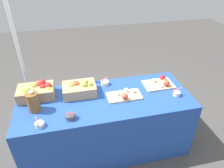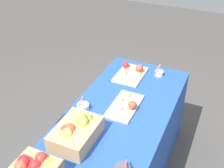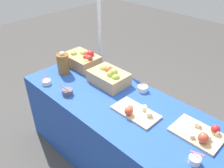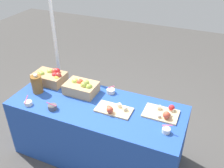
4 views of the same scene
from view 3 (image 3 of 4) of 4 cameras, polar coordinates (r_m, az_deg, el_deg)
name	(u,v)px [view 3 (image 3 of 4)]	position (r m, az deg, el deg)	size (l,w,h in m)	color
ground_plane	(117,159)	(2.54, 1.20, -17.65)	(10.00, 10.00, 0.00)	#474442
table	(117,132)	(2.27, 1.31, -11.67)	(1.90, 0.76, 0.74)	#234CAD
apple_crate_left	(82,59)	(2.56, -7.26, 6.01)	(0.38, 0.26, 0.17)	tan
apple_crate_middle	(109,77)	(2.23, -0.72, 1.83)	(0.36, 0.26, 0.19)	tan
cutting_board_front	(135,112)	(1.89, 5.60, -6.73)	(0.38, 0.20, 0.09)	#D1B284
cutting_board_back	(201,133)	(1.81, 20.73, -11.15)	(0.35, 0.24, 0.09)	#D1B284
sample_bowl_near	(46,82)	(2.32, -15.65, 0.47)	(0.08, 0.09, 0.10)	silver
sample_bowl_mid	(195,160)	(1.62, 19.43, -16.99)	(0.10, 0.08, 0.10)	silver
sample_bowl_far	(67,92)	(2.13, -10.78, -1.91)	(0.10, 0.10, 0.10)	#4C4C51
sample_bowl_extra	(143,88)	(2.16, 7.45, -1.09)	(0.10, 0.10, 0.09)	silver
cider_jug	(63,64)	(2.44, -11.76, 4.85)	(0.12, 0.12, 0.23)	brown
tent_pole	(100,29)	(2.85, -3.02, 13.13)	(0.04, 0.04, 2.00)	white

